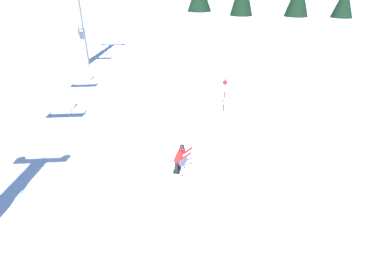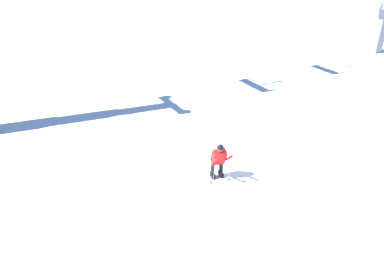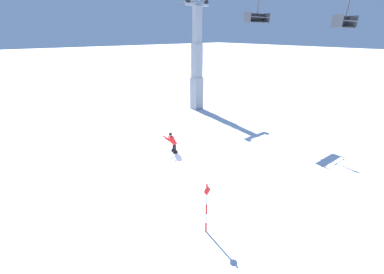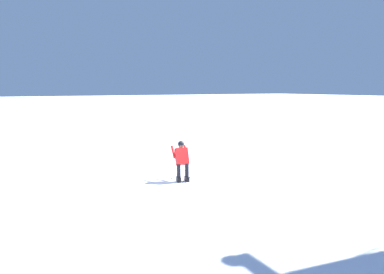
# 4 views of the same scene
# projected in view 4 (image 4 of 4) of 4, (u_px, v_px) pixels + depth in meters

# --- Properties ---
(ground_plane) EXTENTS (260.00, 260.00, 0.00)m
(ground_plane) POSITION_uv_depth(u_px,v_px,m) (162.00, 192.00, 10.43)
(ground_plane) COLOR white
(skier_carving_main) EXTENTS (0.88, 1.78, 1.49)m
(skier_carving_main) POSITION_uv_depth(u_px,v_px,m) (182.00, 159.00, 11.56)
(skier_carving_main) COLOR white
(skier_carving_main) RESTS_ON ground_plane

